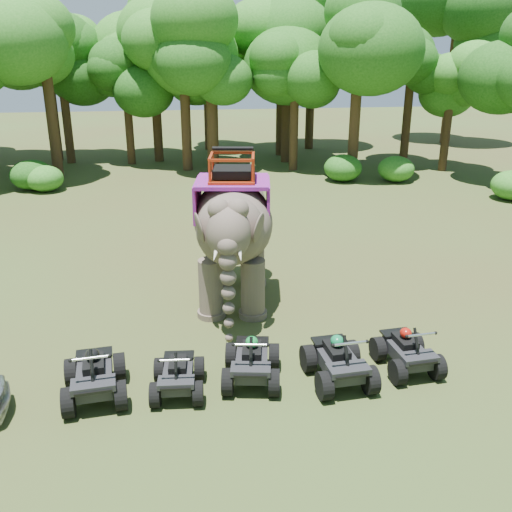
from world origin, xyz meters
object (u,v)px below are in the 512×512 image
Objects in this scene: atv_0 at (94,370)px; atv_3 at (339,355)px; elephant at (233,229)px; atv_2 at (252,356)px; atv_4 at (408,346)px; atv_1 at (178,369)px.

atv_3 is at bearing -7.49° from atv_0.
elephant reaches higher than atv_2.
atv_4 is (3.73, -4.47, -1.64)m from elephant.
atv_3 is (5.48, -0.11, -0.00)m from atv_0.
atv_2 is at bearing 12.13° from atv_1.
atv_0 is 5.48m from atv_3.
atv_3 reaches higher than atv_4.
atv_3 is at bearing -59.86° from elephant.
atv_0 reaches higher than atv_2.
elephant is 5.31m from atv_1.
elephant is at bearing 74.05° from atv_1.
atv_4 is (5.44, 0.26, 0.04)m from atv_1.
atv_4 is at bearing -42.30° from elephant.
atv_3 is (1.96, -4.78, -1.59)m from elephant.
elephant is at bearing 46.66° from atv_0.
atv_2 is at bearing 174.97° from atv_4.
atv_0 is at bearing -167.84° from atv_2.
elephant is 2.94× the size of atv_0.
elephant is 2.95× the size of atv_3.
atv_1 is 0.85× the size of atv_3.
atv_2 is 2.00m from atv_3.
atv_4 is (3.75, 0.02, -0.03)m from atv_2.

